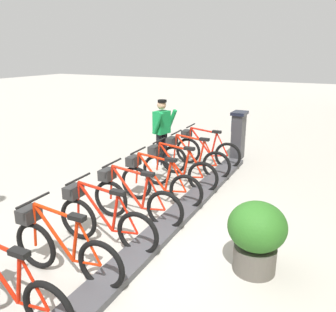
% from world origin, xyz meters
% --- Properties ---
extents(ground_plane, '(60.00, 60.00, 0.00)m').
position_xyz_m(ground_plane, '(0.00, 0.00, 0.00)').
color(ground_plane, '#B4AFA5').
extents(dock_rail_base, '(0.44, 9.23, 0.10)m').
position_xyz_m(dock_rail_base, '(0.00, 0.00, 0.05)').
color(dock_rail_base, '#47474C').
rests_on(dock_rail_base, ground).
extents(payment_kiosk, '(0.36, 0.52, 1.28)m').
position_xyz_m(payment_kiosk, '(0.05, -4.99, 0.67)').
color(payment_kiosk, '#38383D').
rests_on(payment_kiosk, ground).
extents(bike_docked_0, '(1.72, 0.54, 1.02)m').
position_xyz_m(bike_docked_0, '(0.62, -4.01, 0.43)').
color(bike_docked_0, black).
rests_on(bike_docked_0, ground).
extents(bike_docked_1, '(1.72, 0.54, 1.02)m').
position_xyz_m(bike_docked_1, '(0.62, -3.17, 0.43)').
color(bike_docked_1, black).
rests_on(bike_docked_1, ground).
extents(bike_docked_2, '(1.72, 0.54, 1.02)m').
position_xyz_m(bike_docked_2, '(0.62, -2.33, 0.43)').
color(bike_docked_2, black).
rests_on(bike_docked_2, ground).
extents(bike_docked_3, '(1.72, 0.54, 1.02)m').
position_xyz_m(bike_docked_3, '(0.62, -1.48, 0.43)').
color(bike_docked_3, black).
rests_on(bike_docked_3, ground).
extents(bike_docked_4, '(1.72, 0.54, 1.02)m').
position_xyz_m(bike_docked_4, '(0.62, -0.64, 0.43)').
color(bike_docked_4, black).
rests_on(bike_docked_4, ground).
extents(bike_docked_5, '(1.72, 0.54, 1.02)m').
position_xyz_m(bike_docked_5, '(0.62, 0.20, 0.43)').
color(bike_docked_5, black).
rests_on(bike_docked_5, ground).
extents(bike_docked_6, '(1.72, 0.54, 1.02)m').
position_xyz_m(bike_docked_6, '(0.62, 1.04, 0.43)').
color(bike_docked_6, black).
rests_on(bike_docked_6, ground).
extents(bike_docked_7, '(1.72, 0.54, 1.02)m').
position_xyz_m(bike_docked_7, '(0.62, 1.89, 0.43)').
color(bike_docked_7, black).
rests_on(bike_docked_7, ground).
extents(worker_near_rack, '(0.56, 0.68, 1.66)m').
position_xyz_m(worker_near_rack, '(1.63, -3.62, 0.91)').
color(worker_near_rack, white).
rests_on(worker_near_rack, ground).
extents(planter_bush, '(0.76, 0.76, 0.97)m').
position_xyz_m(planter_bush, '(-1.54, -0.19, 0.54)').
color(planter_bush, '#59544C').
rests_on(planter_bush, ground).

